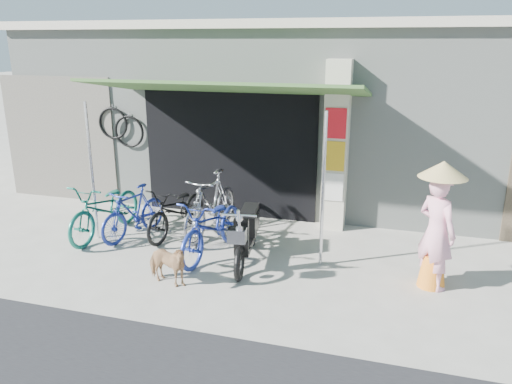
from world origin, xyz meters
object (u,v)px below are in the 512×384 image
(bike_teal, at_px, (106,208))
(bike_black, at_px, (177,210))
(bike_navy, at_px, (213,226))
(nun, at_px, (437,227))
(bike_silver, at_px, (211,204))
(moped, at_px, (247,234))
(street_dog, at_px, (166,264))
(bike_blue, at_px, (134,212))

(bike_teal, distance_m, bike_black, 1.24)
(bike_navy, xyz_separation_m, nun, (3.30, -0.14, 0.40))
(bike_silver, bearing_deg, moped, -36.93)
(moped, height_order, nun, nun)
(bike_black, distance_m, nun, 4.32)
(bike_teal, relative_size, nun, 1.05)
(nun, bearing_deg, street_dog, 59.00)
(bike_silver, bearing_deg, nun, -7.97)
(bike_navy, bearing_deg, bike_blue, 175.64)
(nun, bearing_deg, moped, 41.86)
(bike_blue, distance_m, bike_silver, 1.34)
(bike_silver, distance_m, street_dog, 1.97)
(nun, bearing_deg, bike_black, 32.72)
(bike_teal, bearing_deg, bike_black, 22.92)
(bike_blue, relative_size, nun, 0.83)
(bike_blue, relative_size, street_dog, 2.04)
(bike_blue, height_order, nun, nun)
(bike_black, distance_m, bike_silver, 0.61)
(bike_teal, relative_size, bike_black, 1.10)
(bike_black, relative_size, moped, 0.99)
(bike_teal, bearing_deg, nun, 0.13)
(bike_blue, xyz_separation_m, bike_black, (0.68, 0.32, 0.00))
(bike_blue, xyz_separation_m, moped, (2.18, -0.40, 0.00))
(street_dog, relative_size, nun, 0.41)
(bike_teal, height_order, bike_navy, bike_teal)
(street_dog, xyz_separation_m, nun, (3.56, 0.99, 0.58))
(moped, bearing_deg, nun, -9.72)
(street_dog, bearing_deg, nun, -60.98)
(street_dog, bearing_deg, moped, -24.74)
(bike_silver, bearing_deg, street_dog, -80.62)
(bike_silver, relative_size, nun, 1.04)
(moped, bearing_deg, bike_blue, 161.31)
(bike_teal, xyz_separation_m, bike_silver, (1.75, 0.56, 0.06))
(bike_navy, relative_size, moped, 1.07)
(bike_teal, height_order, bike_silver, bike_silver)
(street_dog, bearing_deg, bike_silver, 16.02)
(bike_black, height_order, bike_navy, bike_navy)
(bike_teal, relative_size, bike_navy, 1.01)
(bike_teal, xyz_separation_m, nun, (5.40, -0.40, 0.39))
(bike_silver, relative_size, moped, 1.06)
(bike_navy, relative_size, street_dog, 2.55)
(bike_blue, bearing_deg, bike_black, 40.25)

